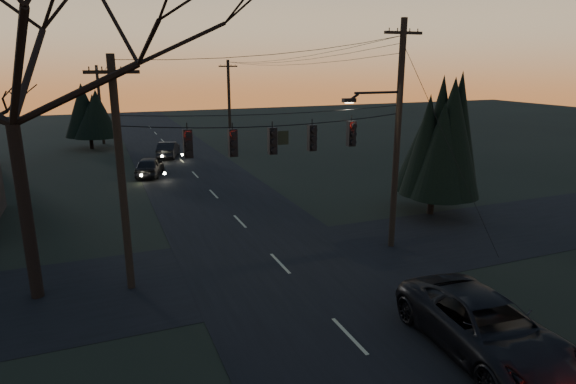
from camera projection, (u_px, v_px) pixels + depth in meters
name	position (u px, v px, depth m)	size (l,w,h in m)	color
main_road	(221.00, 202.00, 29.24)	(8.00, 120.00, 0.02)	black
cross_road	(280.00, 264.00, 20.28)	(60.00, 7.00, 0.02)	black
utility_pole_right	(391.00, 246.00, 22.26)	(5.00, 0.30, 10.00)	black
utility_pole_left	(132.00, 288.00, 18.12)	(1.80, 0.30, 8.50)	black
utility_pole_far_r	(231.00, 149.00, 47.35)	(1.80, 0.30, 8.50)	black
utility_pole_far_l	(104.00, 144.00, 50.39)	(0.30, 0.30, 8.00)	black
span_signal_assembly	(274.00, 139.00, 18.82)	(11.50, 0.44, 1.52)	black
bare_tree_left	(1.00, 45.00, 15.15)	(11.19, 11.19, 12.48)	black
evergreen_right	(436.00, 140.00, 25.92)	(4.44, 4.44, 7.19)	black
evergreen_dist	(88.00, 114.00, 46.68)	(3.91, 3.91, 5.73)	black
suv_near	(485.00, 327.00, 13.85)	(2.76, 5.99, 1.66)	black
sedan_oncoming_a	(150.00, 166.00, 35.90)	(1.70, 4.23, 1.44)	black
sedan_oncoming_b	(168.00, 150.00, 43.02)	(1.48, 4.25, 1.40)	black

